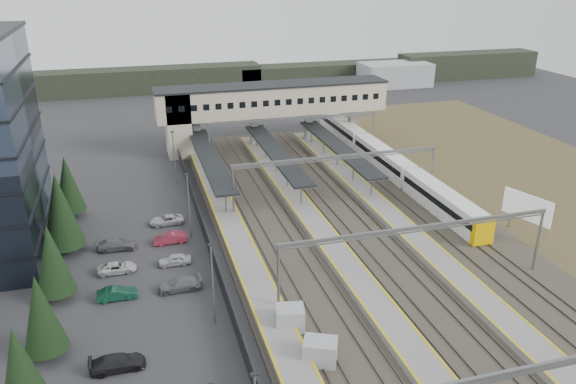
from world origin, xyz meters
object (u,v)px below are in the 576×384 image
object	(u,v)px
relay_cabin_far	(290,319)
billboard	(527,209)
relay_cabin_near	(320,352)
train	(384,160)
footbridge	(257,104)

from	to	relation	value
relay_cabin_far	billboard	bearing A→B (deg)	17.45
relay_cabin_far	relay_cabin_near	bearing A→B (deg)	-78.12
relay_cabin_near	billboard	size ratio (longest dim) A/B	0.54
train	billboard	world-z (taller)	billboard
billboard	footbridge	bearing A→B (deg)	117.59
relay_cabin_far	billboard	xyz separation A→B (m)	(31.82, 10.00, 2.54)
train	billboard	size ratio (longest dim) A/B	8.93
relay_cabin_far	train	xyz separation A→B (m)	(25.72, 35.77, 0.71)
relay_cabin_near	billboard	distance (m)	34.35
train	relay_cabin_far	bearing A→B (deg)	-125.72
footbridge	billboard	xyz separation A→B (m)	(22.40, -42.86, -4.24)
train	billboard	distance (m)	26.54
footbridge	train	bearing A→B (deg)	-46.37
relay_cabin_far	footbridge	world-z (taller)	footbridge
relay_cabin_far	billboard	distance (m)	33.46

